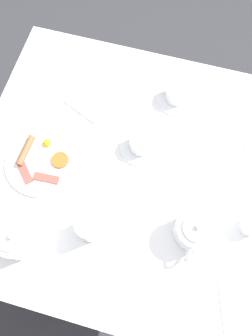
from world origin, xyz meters
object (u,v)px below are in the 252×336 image
fork_by_plate (216,160)px  knife_by_plate (224,313)px  water_glass_tall (89,228)px  creamer_jug (251,226)px  napkin_folded (90,102)px  teapot_far (194,231)px  teacup_with_saucer_left (141,144)px  teapot_near (17,239)px  teacup_with_saucer_right (177,94)px  breakfast_plate (42,161)px

fork_by_plate → knife_by_plate: 0.50m
water_glass_tall → fork_by_plate: water_glass_tall is taller
creamer_jug → napkin_folded: 0.73m
napkin_folded → teapot_far: bearing=-39.4°
teacup_with_saucer_left → fork_by_plate: 0.28m
teapot_near → napkin_folded: teapot_near is taller
teacup_with_saucer_right → teapot_near: bearing=-119.4°
teapot_far → fork_by_plate: bearing=-3.3°
teacup_with_saucer_left → water_glass_tall: bearing=-104.4°
teapot_far → teacup_with_saucer_right: 0.52m
breakfast_plate → fork_by_plate: size_ratio=1.49×
teacup_with_saucer_right → breakfast_plate: bearing=-136.8°
teacup_with_saucer_left → fork_by_plate: size_ratio=0.91×
creamer_jug → fork_by_plate: creamer_jug is taller
teapot_far → knife_by_plate: bearing=-141.9°
breakfast_plate → teacup_with_saucer_right: bearing=43.2°
teapot_far → teapot_near: bearing=111.8°
knife_by_plate → teapot_near: bearing=176.7°
teapot_far → napkin_folded: teapot_far is taller
teapot_near → water_glass_tall: teapot_near is taller
teapot_near → teacup_with_saucer_left: bearing=-174.0°
teapot_near → water_glass_tall: (0.21, 0.09, 0.00)m
teapot_far → teacup_with_saucer_right: size_ratio=1.32×
breakfast_plate → fork_by_plate: bearing=15.7°
teacup_with_saucer_right → creamer_jug: 0.54m
breakfast_plate → creamer_jug: creamer_jug is taller
breakfast_plate → knife_by_plate: 0.78m
teacup_with_saucer_right → napkin_folded: (-0.31, -0.11, -0.02)m
teacup_with_saucer_right → creamer_jug: teacup_with_saucer_right is taller
fork_by_plate → creamer_jug: bearing=-55.2°
teapot_far → napkin_folded: bearing=54.4°
teacup_with_saucer_right → fork_by_plate: size_ratio=0.91×
teacup_with_saucer_left → creamer_jug: bearing=-24.4°
teacup_with_saucer_left → water_glass_tall: 0.35m
fork_by_plate → knife_by_plate: size_ratio=0.84×
teapot_far → creamer_jug: size_ratio=2.47×
teapot_near → creamer_jug: size_ratio=2.00×
teapot_far → knife_by_plate: 0.26m
breakfast_plate → teapot_near: teapot_near is taller
teapot_near → teacup_with_saucer_left: size_ratio=1.06×
teapot_near → water_glass_tall: bearing=154.5°
teapot_near → teacup_with_saucer_right: teapot_near is taller
fork_by_plate → napkin_folded: bearing=167.9°
teacup_with_saucer_right → creamer_jug: (0.34, -0.42, 0.00)m
teacup_with_saucer_left → napkin_folded: (-0.23, 0.13, -0.02)m
creamer_jug → napkin_folded: bearing=154.0°
teapot_far → knife_by_plate: size_ratio=1.01×
breakfast_plate → teacup_with_saucer_right: 0.56m
creamer_jug → fork_by_plate: size_ratio=0.49×
water_glass_tall → napkin_folded: 0.49m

